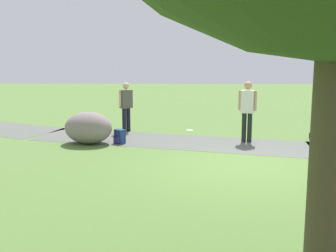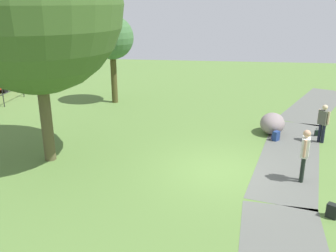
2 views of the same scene
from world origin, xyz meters
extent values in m
plane|color=#567938|center=(0.00, 0.00, 0.00)|extent=(48.00, 48.00, 0.00)
cube|color=#5A5C56|center=(1.82, -2.79, 0.00)|extent=(8.26, 4.03, 0.01)
cube|color=#5A5C56|center=(9.27, -5.58, 0.00)|extent=(8.09, 5.40, 0.01)
cylinder|color=brown|center=(0.22, 6.06, 1.69)|extent=(0.41, 0.41, 3.39)
sphere|color=#3B5A26|center=(0.22, 6.06, 5.41)|extent=(5.79, 5.79, 5.79)
cylinder|color=#45421F|center=(8.27, 5.74, 1.40)|extent=(0.34, 0.34, 2.80)
sphere|color=#3E693A|center=(8.27, 5.74, 3.62)|extent=(2.34, 2.34, 2.34)
ellipsoid|color=gray|center=(4.06, -2.41, 0.45)|extent=(1.55, 1.30, 0.90)
cylinder|color=black|center=(3.14, -4.30, 0.39)|extent=(0.13, 0.13, 0.77)
cylinder|color=black|center=(3.26, -4.20, 0.39)|extent=(0.13, 0.13, 0.77)
cube|color=#55574A|center=(3.20, -4.25, 1.06)|extent=(0.43, 0.41, 0.58)
cylinder|color=beige|center=(3.03, -4.39, 1.10)|extent=(0.08, 0.08, 0.52)
cylinder|color=beige|center=(3.37, -4.11, 1.10)|extent=(0.08, 0.08, 0.52)
sphere|color=beige|center=(3.20, -4.25, 1.49)|extent=(0.21, 0.21, 0.21)
cylinder|color=black|center=(-0.52, -2.68, 0.43)|extent=(0.13, 0.13, 0.85)
cylinder|color=black|center=(-0.37, -2.73, 0.43)|extent=(0.13, 0.13, 0.85)
cube|color=silver|center=(-0.45, -2.71, 1.17)|extent=(0.41, 0.33, 0.64)
cylinder|color=tan|center=(-0.66, -2.64, 1.21)|extent=(0.08, 0.08, 0.57)
cylinder|color=tan|center=(-0.24, -2.77, 1.21)|extent=(0.08, 0.08, 0.57)
sphere|color=tan|center=(-0.45, -2.71, 1.63)|extent=(0.23, 0.23, 0.23)
cube|color=black|center=(3.97, -4.37, 0.12)|extent=(0.17, 0.34, 0.24)
torus|color=black|center=(3.97, -4.37, 0.30)|extent=(0.31, 0.31, 0.02)
cube|color=navy|center=(3.17, -2.45, 0.20)|extent=(0.34, 0.34, 0.40)
cube|color=navy|center=(3.26, -2.36, 0.12)|extent=(0.19, 0.18, 0.18)
cube|color=black|center=(-2.53, -3.05, 0.20)|extent=(0.32, 0.34, 0.40)
cube|color=black|center=(-2.42, -3.13, 0.12)|extent=(0.16, 0.20, 0.18)
cylinder|color=black|center=(6.60, 11.50, 0.53)|extent=(0.05, 0.05, 1.05)
cylinder|color=black|center=(8.80, 11.50, 0.53)|extent=(0.05, 0.05, 1.05)
cylinder|color=black|center=(11.00, 11.50, 0.53)|extent=(0.05, 0.05, 1.05)
cylinder|color=black|center=(9.71, 13.18, 0.30)|extent=(0.60, 0.16, 0.60)
cube|color=red|center=(13.55, 14.26, 0.65)|extent=(4.56, 1.88, 0.70)
cube|color=#303044|center=(13.28, 14.26, 1.28)|extent=(2.38, 1.70, 0.56)
cylinder|color=black|center=(14.97, 15.14, 0.30)|extent=(0.60, 0.17, 0.60)
cylinder|color=black|center=(14.94, 13.33, 0.30)|extent=(0.60, 0.17, 0.60)
cylinder|color=black|center=(12.13, 13.38, 0.30)|extent=(0.60, 0.17, 0.60)
cube|color=navy|center=(19.19, 13.99, 0.85)|extent=(5.16, 2.38, 1.10)
cube|color=navy|center=(19.19, 13.99, 1.85)|extent=(4.91, 2.26, 0.90)
cylinder|color=black|center=(20.80, 15.07, 0.30)|extent=(0.60, 0.18, 0.60)
cylinder|color=black|center=(20.75, 12.82, 0.30)|extent=(0.60, 0.18, 0.60)
cylinder|color=black|center=(17.64, 15.15, 0.30)|extent=(0.60, 0.18, 0.60)
cylinder|color=black|center=(17.58, 12.90, 0.30)|extent=(0.60, 0.18, 0.60)
camera|label=1|loc=(1.52, 9.62, 2.64)|focal=46.59mm
camera|label=2|loc=(-11.59, 0.29, 5.56)|focal=39.41mm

